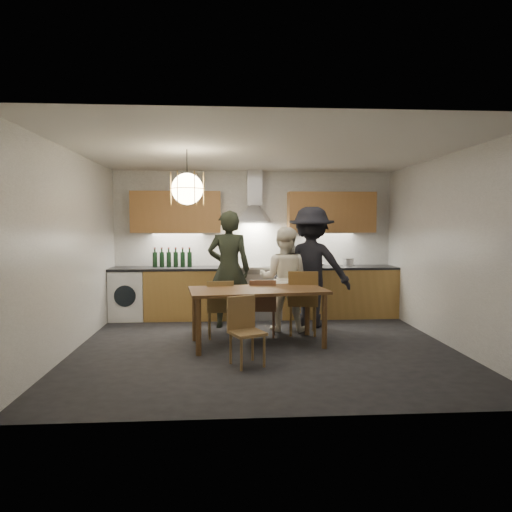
{
  "coord_description": "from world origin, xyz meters",
  "views": [
    {
      "loc": [
        -0.51,
        -6.02,
        1.65
      ],
      "look_at": [
        -0.09,
        0.4,
        1.2
      ],
      "focal_mm": 32.0,
      "sensor_mm": 36.0,
      "label": 1
    }
  ],
  "objects": [
    {
      "name": "stock_pot",
      "position": [
        1.68,
        2.0,
        0.96
      ],
      "size": [
        0.22,
        0.22,
        0.13
      ],
      "primitive_type": "cylinder",
      "rotation": [
        0.0,
        0.0,
        -0.24
      ],
      "color": "silver",
      "rests_on": "counter_run"
    },
    {
      "name": "person_right",
      "position": [
        0.86,
        1.19,
        0.96
      ],
      "size": [
        1.39,
        1.02,
        1.92
      ],
      "primitive_type": "imported",
      "rotation": [
        0.0,
        0.0,
        2.87
      ],
      "color": "black",
      "rests_on": "ground"
    },
    {
      "name": "wine_bottles",
      "position": [
        -1.45,
        2.01,
        1.07
      ],
      "size": [
        0.68,
        0.08,
        0.34
      ],
      "color": "black",
      "rests_on": "counter_run"
    },
    {
      "name": "room_shell",
      "position": [
        0.0,
        0.0,
        1.71
      ],
      "size": [
        5.02,
        4.52,
        2.61
      ],
      "color": "white",
      "rests_on": "ground"
    },
    {
      "name": "wall_fixtures",
      "position": [
        0.0,
        2.07,
        1.87
      ],
      "size": [
        4.3,
        0.54,
        1.1
      ],
      "color": "#C1874A",
      "rests_on": "ground"
    },
    {
      "name": "person_mid",
      "position": [
        0.39,
        0.96,
        0.8
      ],
      "size": [
        0.92,
        0.8,
        1.6
      ],
      "primitive_type": "imported",
      "rotation": [
        0.0,
        0.0,
        2.86
      ],
      "color": "white",
      "rests_on": "ground"
    },
    {
      "name": "pendant_lamp",
      "position": [
        -1.0,
        -0.1,
        2.1
      ],
      "size": [
        0.43,
        0.43,
        0.7
      ],
      "color": "black",
      "rests_on": "ground"
    },
    {
      "name": "chair_back_left",
      "position": [
        -0.6,
        0.52,
        0.48
      ],
      "size": [
        0.4,
        0.4,
        0.84
      ],
      "rotation": [
        0.0,
        0.0,
        3.21
      ],
      "color": "brown",
      "rests_on": "ground"
    },
    {
      "name": "range_stove",
      "position": [
        0.0,
        1.94,
        0.44
      ],
      "size": [
        0.9,
        0.6,
        0.92
      ],
      "color": "silver",
      "rests_on": "ground"
    },
    {
      "name": "chair_front",
      "position": [
        -0.3,
        -0.73,
        0.46
      ],
      "size": [
        0.48,
        0.48,
        0.8
      ],
      "rotation": [
        0.0,
        0.0,
        0.42
      ],
      "color": "brown",
      "rests_on": "ground"
    },
    {
      "name": "person_left",
      "position": [
        -0.47,
        1.21,
        0.93
      ],
      "size": [
        0.72,
        0.5,
        1.86
      ],
      "primitive_type": "imported",
      "rotation": [
        0.0,
        0.0,
        3.05
      ],
      "color": "black",
      "rests_on": "ground"
    },
    {
      "name": "dining_table",
      "position": [
        -0.08,
        0.13,
        0.68
      ],
      "size": [
        1.93,
        1.14,
        0.77
      ],
      "rotation": [
        0.0,
        0.0,
        0.13
      ],
      "color": "brown",
      "rests_on": "ground"
    },
    {
      "name": "ground",
      "position": [
        0.0,
        0.0,
        0.0
      ],
      "size": [
        5.0,
        5.0,
        0.0
      ],
      "primitive_type": "plane",
      "color": "black",
      "rests_on": "ground"
    },
    {
      "name": "mixing_bowl",
      "position": [
        1.09,
        1.9,
        0.94
      ],
      "size": [
        0.29,
        0.29,
        0.07
      ],
      "primitive_type": "imported",
      "rotation": [
        0.0,
        0.0,
        0.0
      ],
      "color": "silver",
      "rests_on": "counter_run"
    },
    {
      "name": "chair_back_right",
      "position": [
        0.62,
        0.61,
        0.55
      ],
      "size": [
        0.49,
        0.49,
        0.96
      ],
      "rotation": [
        0.0,
        0.0,
        3.0
      ],
      "color": "brown",
      "rests_on": "ground"
    },
    {
      "name": "chair_back_mid",
      "position": [
        0.03,
        0.55,
        0.49
      ],
      "size": [
        0.43,
        0.43,
        0.85
      ],
      "rotation": [
        0.0,
        0.0,
        3.02
      ],
      "color": "brown",
      "rests_on": "ground"
    },
    {
      "name": "counter_run",
      "position": [
        0.02,
        1.95,
        0.45
      ],
      "size": [
        5.0,
        0.62,
        0.9
      ],
      "color": "tan",
      "rests_on": "ground"
    }
  ]
}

